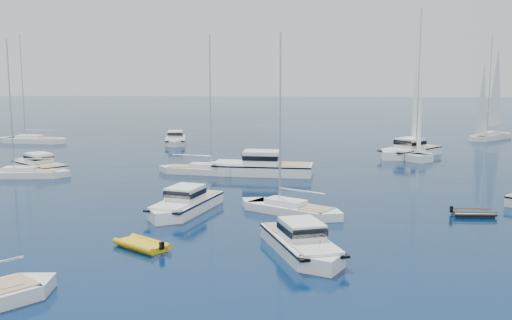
# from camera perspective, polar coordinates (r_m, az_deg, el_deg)

# --- Properties ---
(ground) EXTENTS (400.00, 400.00, 0.00)m
(ground) POSITION_cam_1_polar(r_m,az_deg,el_deg) (31.66, 0.38, -11.30)
(ground) COLOR navy
(ground) RESTS_ON ground
(motor_cruiser_near) EXTENTS (5.69, 9.71, 2.44)m
(motor_cruiser_near) POSITION_cam_1_polar(r_m,az_deg,el_deg) (36.30, 4.36, -8.69)
(motor_cruiser_near) COLOR silver
(motor_cruiser_near) RESTS_ON ground
(motor_cruiser_left) EXTENTS (5.36, 9.88, 2.48)m
(motor_cruiser_left) POSITION_cam_1_polar(r_m,az_deg,el_deg) (46.51, -6.70, -4.84)
(motor_cruiser_left) COLOR white
(motor_cruiser_left) RESTS_ON ground
(motor_cruiser_centre) EXTENTS (12.17, 4.59, 3.13)m
(motor_cruiser_centre) POSITION_cam_1_polar(r_m,az_deg,el_deg) (62.16, 0.31, -1.36)
(motor_cruiser_centre) COLOR white
(motor_cruiser_centre) RESTS_ON ground
(motor_cruiser_far_l) EXTENTS (8.51, 7.84, 2.33)m
(motor_cruiser_far_l) POSITION_cam_1_polar(r_m,az_deg,el_deg) (68.98, -19.67, -0.87)
(motor_cruiser_far_l) COLOR white
(motor_cruiser_far_l) RESTS_ON ground
(motor_cruiser_distant) EXTENTS (9.91, 10.35, 2.88)m
(motor_cruiser_distant) POSITION_cam_1_polar(r_m,az_deg,el_deg) (77.11, 14.07, 0.33)
(motor_cruiser_distant) COLOR white
(motor_cruiser_distant) RESTS_ON ground
(motor_cruiser_horizon) EXTENTS (4.24, 9.33, 2.36)m
(motor_cruiser_horizon) POSITION_cam_1_polar(r_m,az_deg,el_deg) (87.84, -7.54, 1.51)
(motor_cruiser_horizon) COLOR white
(motor_cruiser_horizon) RESTS_ON ground
(sailboat_mid_r) EXTENTS (9.25, 7.12, 13.83)m
(sailboat_mid_r) POSITION_cam_1_polar(r_m,az_deg,el_deg) (45.89, 3.19, -4.98)
(sailboat_mid_r) COLOR white
(sailboat_mid_r) RESTS_ON ground
(sailboat_mid_l) EXTENTS (9.76, 3.35, 14.08)m
(sailboat_mid_l) POSITION_cam_1_polar(r_m,az_deg,el_deg) (64.99, -20.83, -1.49)
(sailboat_mid_l) COLOR white
(sailboat_mid_l) RESTS_ON ground
(sailboat_centre) EXTENTS (10.16, 4.27, 14.50)m
(sailboat_centre) POSITION_cam_1_polar(r_m,az_deg,el_deg) (63.01, -5.07, -1.26)
(sailboat_centre) COLOR silver
(sailboat_centre) RESTS_ON ground
(sailboat_sails_r) EXTENTS (4.06, 12.64, 18.31)m
(sailboat_sails_r) POSITION_cam_1_polar(r_m,az_deg,el_deg) (77.41, 14.58, 0.34)
(sailboat_sails_r) COLOR white
(sailboat_sails_r) RESTS_ON ground
(sailboat_far_l) EXTENTS (11.20, 4.04, 16.10)m
(sailboat_far_l) POSITION_cam_1_polar(r_m,az_deg,el_deg) (94.03, -20.15, 1.52)
(sailboat_far_l) COLOR white
(sailboat_far_l) RESTS_ON ground
(sailboat_sails_far) EXTENTS (9.74, 9.74, 16.07)m
(sailboat_sails_far) POSITION_cam_1_polar(r_m,az_deg,el_deg) (99.47, 21.04, 1.83)
(sailboat_sails_far) COLOR silver
(sailboat_sails_far) RESTS_ON ground
(tender_yellow) EXTENTS (4.16, 3.84, 0.95)m
(tender_yellow) POSITION_cam_1_polar(r_m,az_deg,el_deg) (37.82, -10.62, -8.10)
(tender_yellow) COLOR #E5B20D
(tender_yellow) RESTS_ON ground
(tender_grey_near) EXTENTS (3.23, 1.87, 0.95)m
(tender_grey_near) POSITION_cam_1_polar(r_m,az_deg,el_deg) (47.68, 19.62, -4.96)
(tender_grey_near) COLOR black
(tender_grey_near) RESTS_ON ground
(tender_grey_far) EXTENTS (4.05, 2.50, 0.95)m
(tender_grey_far) POSITION_cam_1_polar(r_m,az_deg,el_deg) (67.21, -20.50, -1.16)
(tender_grey_far) COLOR black
(tender_grey_far) RESTS_ON ground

